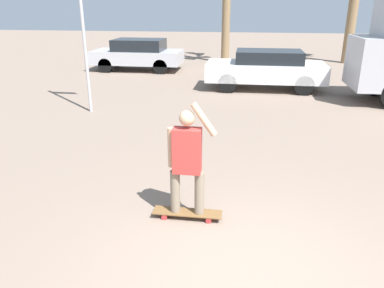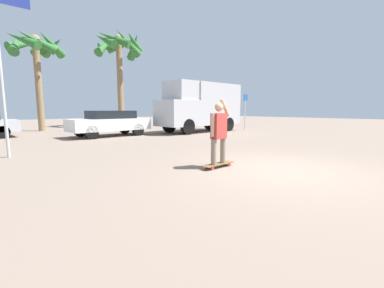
# 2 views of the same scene
# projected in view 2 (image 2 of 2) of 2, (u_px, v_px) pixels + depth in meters

# --- Properties ---
(ground_plane) EXTENTS (80.00, 80.00, 0.00)m
(ground_plane) POSITION_uv_depth(u_px,v_px,m) (280.00, 170.00, 6.25)
(ground_plane) COLOR gray
(skateboard) EXTENTS (1.01, 0.24, 0.10)m
(skateboard) POSITION_uv_depth(u_px,v_px,m) (218.00, 164.00, 6.54)
(skateboard) COLOR brown
(skateboard) RESTS_ON ground_plane
(person_skateboarder) EXTENTS (0.68, 0.22, 1.66)m
(person_skateboarder) POSITION_uv_depth(u_px,v_px,m) (219.00, 130.00, 6.42)
(person_skateboarder) COLOR gray
(person_skateboarder) RESTS_ON skateboard
(camper_van) EXTENTS (5.97, 2.03, 3.15)m
(camper_van) POSITION_uv_depth(u_px,v_px,m) (201.00, 105.00, 16.77)
(camper_van) COLOR black
(camper_van) RESTS_ON ground_plane
(parked_car_white) EXTENTS (4.22, 1.76, 1.40)m
(parked_car_white) POSITION_uv_depth(u_px,v_px,m) (110.00, 122.00, 14.07)
(parked_car_white) COLOR black
(parked_car_white) RESTS_ON ground_plane
(palm_tree_near_van) EXTENTS (4.24, 4.29, 7.92)m
(palm_tree_near_van) POSITION_uv_depth(u_px,v_px,m) (119.00, 49.00, 21.63)
(palm_tree_near_van) COLOR #8E704C
(palm_tree_near_van) RESTS_ON ground_plane
(palm_tree_center_background) EXTENTS (3.70, 3.65, 6.50)m
(palm_tree_center_background) POSITION_uv_depth(u_px,v_px,m) (36.00, 50.00, 16.86)
(palm_tree_center_background) COLOR #8E704C
(palm_tree_center_background) RESTS_ON ground_plane
(flagpole) EXTENTS (0.96, 0.12, 5.26)m
(flagpole) POSITION_uv_depth(u_px,v_px,m) (2.00, 57.00, 7.58)
(flagpole) COLOR #B7B7BC
(flagpole) RESTS_ON ground_plane
(street_sign) EXTENTS (0.44, 0.06, 2.52)m
(street_sign) POSITION_uv_depth(u_px,v_px,m) (245.00, 107.00, 18.62)
(street_sign) COLOR #B7B7BC
(street_sign) RESTS_ON ground_plane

